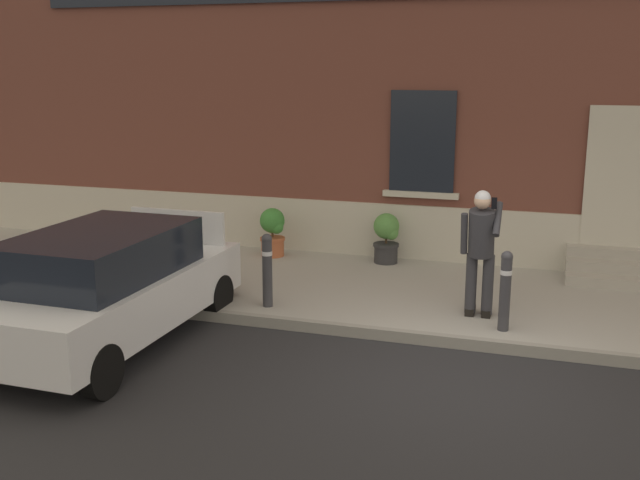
# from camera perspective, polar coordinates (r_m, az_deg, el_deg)

# --- Properties ---
(ground_plane) EXTENTS (80.00, 80.00, 0.00)m
(ground_plane) POSITION_cam_1_polar(r_m,az_deg,el_deg) (8.81, 10.19, -10.24)
(ground_plane) COLOR #232326
(sidewalk) EXTENTS (24.00, 3.60, 0.15)m
(sidewalk) POSITION_cam_1_polar(r_m,az_deg,el_deg) (11.40, 12.09, -4.44)
(sidewalk) COLOR #99968E
(sidewalk) RESTS_ON ground
(curb_edge) EXTENTS (24.00, 0.12, 0.15)m
(curb_edge) POSITION_cam_1_polar(r_m,az_deg,el_deg) (9.65, 10.96, -7.67)
(curb_edge) COLOR gray
(curb_edge) RESTS_ON ground
(building_facade) EXTENTS (24.00, 1.52, 7.50)m
(building_facade) POSITION_cam_1_polar(r_m,az_deg,el_deg) (13.37, 14.00, 13.91)
(building_facade) COLOR brown
(building_facade) RESTS_ON ground
(entrance_stoop) EXTENTS (1.54, 0.96, 0.48)m
(entrance_stoop) POSITION_cam_1_polar(r_m,az_deg,el_deg) (12.71, 21.59, -2.04)
(entrance_stoop) COLOR #9E998E
(entrance_stoop) RESTS_ON sidewalk
(hatchback_car_white) EXTENTS (1.85, 4.09, 1.50)m
(hatchback_car_white) POSITION_cam_1_polar(r_m,az_deg,el_deg) (9.75, -15.73, -3.29)
(hatchback_car_white) COLOR white
(hatchback_car_white) RESTS_ON ground
(bollard_near_person) EXTENTS (0.15, 0.15, 1.04)m
(bollard_near_person) POSITION_cam_1_polar(r_m,az_deg,el_deg) (9.81, 13.87, -3.55)
(bollard_near_person) COLOR #333338
(bollard_near_person) RESTS_ON sidewalk
(bollard_far_left) EXTENTS (0.15, 0.15, 1.04)m
(bollard_far_left) POSITION_cam_1_polar(r_m,az_deg,el_deg) (10.49, -4.02, -2.09)
(bollard_far_left) COLOR #333338
(bollard_far_left) RESTS_ON sidewalk
(person_on_phone) EXTENTS (0.51, 0.51, 1.74)m
(person_on_phone) POSITION_cam_1_polar(r_m,az_deg,el_deg) (10.12, 12.10, -0.39)
(person_on_phone) COLOR #2D2D33
(person_on_phone) RESTS_ON sidewalk
(planter_terracotta) EXTENTS (0.44, 0.44, 0.86)m
(planter_terracotta) POSITION_cam_1_polar(r_m,az_deg,el_deg) (13.27, -3.60, 0.70)
(planter_terracotta) COLOR #B25B38
(planter_terracotta) RESTS_ON sidewalk
(planter_charcoal) EXTENTS (0.44, 0.44, 0.86)m
(planter_charcoal) POSITION_cam_1_polar(r_m,az_deg,el_deg) (12.84, 5.07, 0.25)
(planter_charcoal) COLOR #2D2D30
(planter_charcoal) RESTS_ON sidewalk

